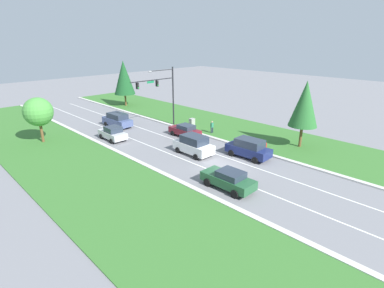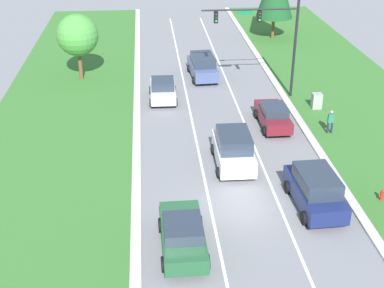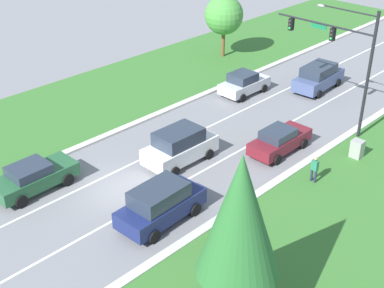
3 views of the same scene
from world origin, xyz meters
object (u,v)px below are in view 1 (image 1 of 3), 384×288
at_px(navy_suv, 249,148).
at_px(burgundy_sedan, 185,131).
at_px(pedestrian, 212,127).
at_px(white_suv, 194,145).
at_px(fire_hydrant, 266,145).
at_px(silver_sedan, 113,133).
at_px(conifer_far_right_tree, 124,77).
at_px(conifer_near_right_tree, 305,104).
at_px(traffic_signal_mast, 162,89).
at_px(utility_cabinet, 192,123).
at_px(forest_sedan, 228,179).
at_px(oak_near_left_tree, 38,112).
at_px(slate_blue_suv, 117,120).

bearing_deg(navy_suv, burgundy_sedan, 87.37).
bearing_deg(pedestrian, white_suv, 30.92).
xyz_separation_m(white_suv, pedestrian, (7.04, 3.62, -0.14)).
relative_size(white_suv, fire_hydrant, 6.62).
bearing_deg(silver_sedan, navy_suv, -64.00).
relative_size(burgundy_sedan, conifer_far_right_tree, 0.54).
xyz_separation_m(burgundy_sedan, silver_sedan, (-7.27, 5.40, 0.04)).
xyz_separation_m(white_suv, conifer_near_right_tree, (10.36, -7.11, 4.03)).
bearing_deg(traffic_signal_mast, pedestrian, -66.89).
xyz_separation_m(utility_cabinet, pedestrian, (-0.35, -4.16, 0.33)).
distance_m(white_suv, pedestrian, 7.92).
relative_size(conifer_near_right_tree, conifer_far_right_tree, 0.93).
xyz_separation_m(traffic_signal_mast, navy_suv, (-0.71, -15.07, -4.43)).
distance_m(traffic_signal_mast, white_suv, 11.96).
height_order(white_suv, utility_cabinet, white_suv).
distance_m(silver_sedan, conifer_near_right_tree, 22.96).
relative_size(burgundy_sedan, forest_sedan, 0.96).
relative_size(navy_suv, pedestrian, 2.85).
bearing_deg(navy_suv, utility_cabinet, 70.47).
bearing_deg(fire_hydrant, oak_near_left_tree, 130.98).
height_order(pedestrian, oak_near_left_tree, oak_near_left_tree).
xyz_separation_m(silver_sedan, white_suv, (3.72, -10.53, 0.22)).
distance_m(burgundy_sedan, fire_hydrant, 10.38).
relative_size(burgundy_sedan, fire_hydrant, 6.43).
height_order(forest_sedan, pedestrian, pedestrian).
height_order(traffic_signal_mast, utility_cabinet, traffic_signal_mast).
bearing_deg(forest_sedan, conifer_near_right_tree, 1.95).
relative_size(navy_suv, utility_cabinet, 3.99).
distance_m(forest_sedan, conifer_near_right_tree, 14.55).
xyz_separation_m(fire_hydrant, conifer_far_right_tree, (1.14, 31.00, 4.90)).
relative_size(traffic_signal_mast, burgundy_sedan, 1.84).
relative_size(forest_sedan, conifer_near_right_tree, 0.61).
bearing_deg(navy_suv, traffic_signal_mast, 85.08).
distance_m(traffic_signal_mast, slate_blue_suv, 7.99).
height_order(slate_blue_suv, forest_sedan, slate_blue_suv).
relative_size(slate_blue_suv, pedestrian, 2.95).
height_order(navy_suv, oak_near_left_tree, oak_near_left_tree).
bearing_deg(white_suv, traffic_signal_mast, 68.68).
xyz_separation_m(navy_suv, forest_sedan, (-7.02, -2.95, -0.19)).
bearing_deg(fire_hydrant, utility_cabinet, 89.10).
xyz_separation_m(burgundy_sedan, oak_near_left_tree, (-13.90, 10.49, 2.98)).
bearing_deg(navy_suv, oak_near_left_tree, 121.91).
xyz_separation_m(pedestrian, conifer_far_right_tree, (1.30, 22.81, 4.31)).
bearing_deg(burgundy_sedan, silver_sedan, 143.22).
relative_size(navy_suv, forest_sedan, 1.02).
height_order(slate_blue_suv, oak_near_left_tree, oak_near_left_tree).
distance_m(burgundy_sedan, forest_sedan, 14.68).
distance_m(burgundy_sedan, conifer_near_right_tree, 14.65).
bearing_deg(slate_blue_suv, pedestrian, -61.65).
bearing_deg(silver_sedan, fire_hydrant, -53.34).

